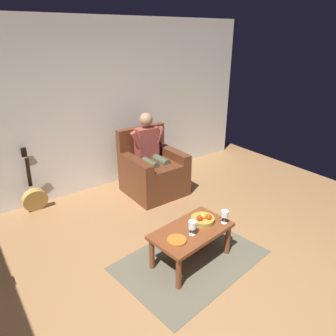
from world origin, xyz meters
The scene contains 11 objects.
ground_plane centered at (0.00, 0.00, 0.00)m, with size 7.10×7.10×0.00m, color #946941.
wall_back centered at (0.00, -2.99, 1.32)m, with size 6.23×0.06×2.64m, color silver.
rug centered at (-0.13, -0.59, 0.00)m, with size 1.61×1.11×0.01m, color brown.
armchair centered at (-0.73, -2.26, 0.35)m, with size 0.84×0.85×1.02m.
person_seated centered at (-0.73, -2.29, 0.69)m, with size 0.62×0.58×1.28m.
coffee_table centered at (-0.13, -0.59, 0.35)m, with size 0.96×0.62×0.42m.
guitar centered at (0.98, -2.78, 0.21)m, with size 0.35×0.25×0.95m.
wine_glass_near centered at (-0.08, -0.52, 0.53)m, with size 0.09×0.09×0.16m.
wine_glass_far centered at (-0.51, -0.47, 0.53)m, with size 0.09×0.09×0.16m.
fruit_bowl centered at (-0.33, -0.63, 0.45)m, with size 0.27×0.27×0.11m.
decorative_dish centered at (0.13, -0.52, 0.43)m, with size 0.20×0.20×0.02m, color #BC6323.
Camera 1 is at (1.77, 1.55, 2.39)m, focal length 33.23 mm.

